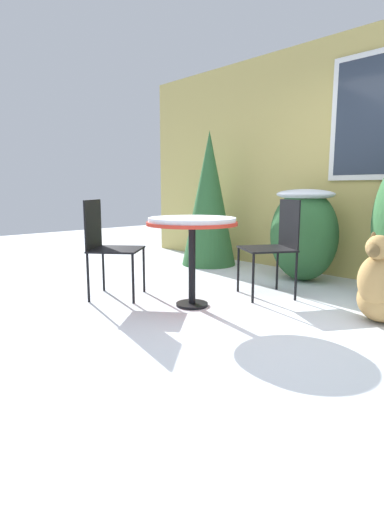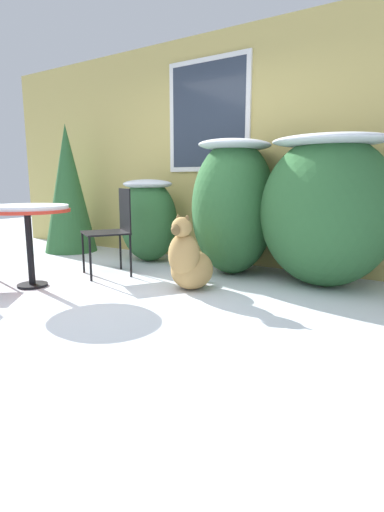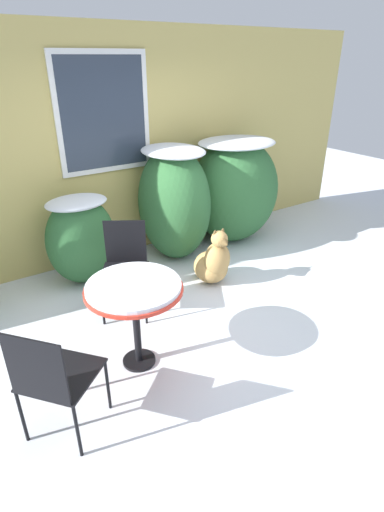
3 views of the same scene
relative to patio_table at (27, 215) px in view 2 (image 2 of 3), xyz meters
name	(u,v)px [view 2 (image 2 of 3)]	position (x,y,z in m)	size (l,w,h in m)	color
ground_plane	(99,303)	(0.96, -0.02, -0.72)	(16.00, 16.00, 0.00)	silver
house_wall	(223,149)	(0.95, 2.17, 0.71)	(8.00, 0.10, 2.82)	tan
shrub_left	(148,218)	(0.13, 1.66, -0.15)	(0.81, 0.62, 1.06)	#2D6033
shrub_middle	(234,205)	(1.39, 1.64, 0.06)	(0.88, 1.07, 1.48)	#2D6033
shrub_right	(327,208)	(2.41, 1.64, 0.06)	(1.32, 1.09, 1.47)	#2D6033
evergreen_bush	(68,189)	(-1.32, 1.60, 0.21)	(0.76, 0.76, 1.84)	#2D6033
patio_table	(27,215)	(0.00, 0.00, 0.00)	(0.81, 0.81, 0.81)	black
patio_chair_near_table	(113,227)	(0.30, 0.84, -0.18)	(0.64, 0.64, 0.96)	black
dog	(189,262)	(1.38, 0.75, -0.44)	(0.42, 0.63, 0.73)	tan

